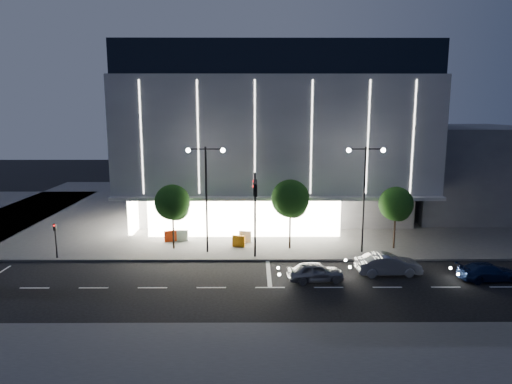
{
  "coord_description": "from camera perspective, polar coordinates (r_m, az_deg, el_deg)",
  "views": [
    {
      "loc": [
        0.88,
        -30.86,
        11.89
      ],
      "look_at": [
        1.09,
        7.48,
        5.0
      ],
      "focal_mm": 32.0,
      "sensor_mm": 36.0,
      "label": 1
    }
  ],
  "objects": [
    {
      "name": "ground",
      "position": [
        33.09,
        -1.85,
        -10.88
      ],
      "size": [
        160.0,
        160.0,
        0.0
      ],
      "primitive_type": "plane",
      "color": "black",
      "rests_on": "ground"
    },
    {
      "name": "sidewalk_museum",
      "position": [
        56.27,
        3.89,
        -1.96
      ],
      "size": [
        70.0,
        40.0,
        0.15
      ],
      "primitive_type": "cube",
      "color": "#474747",
      "rests_on": "ground"
    },
    {
      "name": "sidewalk_near",
      "position": [
        22.64,
        10.99,
        -21.48
      ],
      "size": [
        70.0,
        10.0,
        0.15
      ],
      "primitive_type": "cube",
      "color": "#474747",
      "rests_on": "ground"
    },
    {
      "name": "museum",
      "position": [
        53.27,
        1.96,
        7.36
      ],
      "size": [
        30.0,
        25.8,
        18.0
      ],
      "color": "#4C4C51",
      "rests_on": "ground"
    },
    {
      "name": "annex_building",
      "position": [
        60.73,
        24.15,
        2.78
      ],
      "size": [
        16.0,
        20.0,
        10.0
      ],
      "primitive_type": "cube",
      "color": "#4C4C51",
      "rests_on": "ground"
    },
    {
      "name": "traffic_mast",
      "position": [
        34.88,
        -0.11,
        -1.16
      ],
      "size": [
        0.33,
        5.89,
        7.07
      ],
      "color": "black",
      "rests_on": "ground"
    },
    {
      "name": "street_lamp_west",
      "position": [
        37.54,
        -6.25,
        1.03
      ],
      "size": [
        3.16,
        0.36,
        9.0
      ],
      "color": "black",
      "rests_on": "ground"
    },
    {
      "name": "street_lamp_east",
      "position": [
        38.44,
        13.42,
        1.03
      ],
      "size": [
        3.16,
        0.36,
        9.0
      ],
      "color": "black",
      "rests_on": "ground"
    },
    {
      "name": "ped_signal_far",
      "position": [
        40.03,
        -23.78,
        -5.17
      ],
      "size": [
        0.22,
        0.24,
        3.0
      ],
      "color": "black",
      "rests_on": "ground"
    },
    {
      "name": "tree_left",
      "position": [
        39.29,
        -10.36,
        -1.52
      ],
      "size": [
        3.02,
        3.02,
        5.72
      ],
      "color": "black",
      "rests_on": "ground"
    },
    {
      "name": "tree_mid",
      "position": [
        38.76,
        4.35,
        -1.09
      ],
      "size": [
        3.25,
        3.25,
        6.15
      ],
      "color": "black",
      "rests_on": "ground"
    },
    {
      "name": "tree_right",
      "position": [
        40.58,
        17.11,
        -1.65
      ],
      "size": [
        2.91,
        2.91,
        5.51
      ],
      "color": "black",
      "rests_on": "ground"
    },
    {
      "name": "car_lead",
      "position": [
        32.84,
        7.47,
        -9.86
      ],
      "size": [
        4.17,
        2.08,
        1.36
      ],
      "primitive_type": "imported",
      "rotation": [
        0.0,
        0.0,
        1.69
      ],
      "color": "gray",
      "rests_on": "ground"
    },
    {
      "name": "car_second",
      "position": [
        35.12,
        16.18,
        -8.69
      ],
      "size": [
        4.77,
        1.88,
        1.55
      ],
      "primitive_type": "imported",
      "rotation": [
        0.0,
        0.0,
        1.62
      ],
      "color": "#B0B3B9",
      "rests_on": "ground"
    },
    {
      "name": "car_third",
      "position": [
        36.64,
        27.01,
        -8.87
      ],
      "size": [
        4.48,
        2.24,
        1.25
      ],
      "primitive_type": "imported",
      "rotation": [
        0.0,
        0.0,
        1.69
      ],
      "color": "#13224A",
      "rests_on": "ground"
    },
    {
      "name": "barrier_a",
      "position": [
        42.22,
        -10.65,
        -5.44
      ],
      "size": [
        1.12,
        0.62,
        1.0
      ],
      "primitive_type": "cube",
      "rotation": [
        0.0,
        0.0,
        0.36
      ],
      "color": "red",
      "rests_on": "sidewalk_museum"
    },
    {
      "name": "barrier_b",
      "position": [
        42.25,
        -9.24,
        -5.38
      ],
      "size": [
        1.11,
        0.3,
        1.0
      ],
      "primitive_type": "cube",
      "rotation": [
        0.0,
        0.0,
        -0.05
      ],
      "color": "silver",
      "rests_on": "sidewalk_museum"
    },
    {
      "name": "barrier_c",
      "position": [
        39.97,
        -2.18,
        -6.16
      ],
      "size": [
        1.13,
        0.5,
        1.0
      ],
      "primitive_type": "cube",
      "rotation": [
        0.0,
        0.0,
        -0.24
      ],
      "color": "orange",
      "rests_on": "sidewalk_museum"
    },
    {
      "name": "barrier_d",
      "position": [
        41.39,
        -1.36,
        -5.58
      ],
      "size": [
        1.13,
        0.53,
        1.0
      ],
      "primitive_type": "cube",
      "rotation": [
        0.0,
        0.0,
        -0.26
      ],
      "color": "silver",
      "rests_on": "sidewalk_museum"
    }
  ]
}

